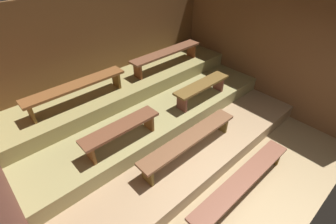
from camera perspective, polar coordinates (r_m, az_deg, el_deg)
The scene contains 12 objects.
ground at distance 5.26m, azimuth 1.50°, elevation -8.42°, with size 6.40×5.27×0.08m, color #917851.
wall_back at distance 6.02m, azimuth -13.75°, elevation 13.10°, with size 6.40×0.06×2.75m, color brown.
wall_right at distance 6.47m, azimuth 20.72°, elevation 13.46°, with size 0.06×5.27×2.75m, color brown.
platform_lower at distance 5.42m, azimuth -2.47°, elevation -3.95°, with size 5.60×3.38×0.31m, color #987B59.
platform_middle at distance 5.57m, azimuth -6.11°, elevation 1.11°, with size 5.60×2.31×0.31m, color #8D8452.
platform_upper at distance 5.80m, azimuth -9.73°, elevation 5.99°, with size 5.60×1.18×0.31m, color olive.
bench_floor_center at distance 4.40m, azimuth 16.85°, elevation -15.06°, with size 2.39×0.33×0.40m.
bench_lower_center at distance 4.47m, azimuth 4.97°, elevation -6.42°, with size 2.18×0.33×0.40m.
bench_middle_left at distance 4.29m, azimuth -10.89°, elevation -3.99°, with size 1.45×0.33×0.40m.
bench_middle_right at distance 5.41m, azimuth 7.84°, elevation 5.77°, with size 1.45×0.33×0.40m.
bench_upper_left at distance 5.04m, azimuth -20.55°, elevation 5.36°, with size 2.00×0.33×0.40m.
bench_upper_right at distance 6.13m, azimuth -0.35°, elevation 13.34°, with size 2.00×0.33×0.40m.
Camera 1 is at (-2.60, -0.41, 3.68)m, focal length 26.31 mm.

